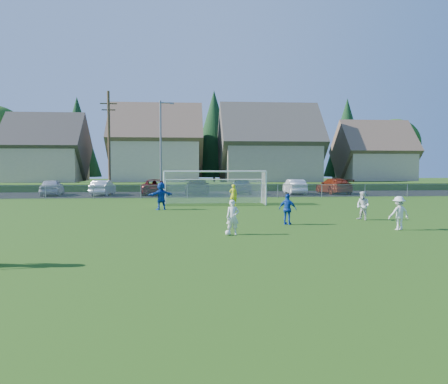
{
  "coord_description": "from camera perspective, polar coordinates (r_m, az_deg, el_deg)",
  "views": [
    {
      "loc": [
        -2.08,
        -16.07,
        2.88
      ],
      "look_at": [
        0.0,
        8.0,
        1.4
      ],
      "focal_mm": 35.0,
      "sensor_mm": 36.0,
      "label": 1
    }
  ],
  "objects": [
    {
      "name": "ground",
      "position": [
        16.46,
        2.42,
        -6.57
      ],
      "size": [
        160.0,
        160.0,
        0.0
      ],
      "primitive_type": "plane",
      "color": "#193D0C",
      "rests_on": "ground"
    },
    {
      "name": "asphalt_lot",
      "position": [
        43.71,
        -2.2,
        -0.27
      ],
      "size": [
        60.0,
        60.0,
        0.0
      ],
      "primitive_type": "plane",
      "color": "black",
      "rests_on": "ground"
    },
    {
      "name": "grass_embankment",
      "position": [
        51.17,
        -2.61,
        0.72
      ],
      "size": [
        70.0,
        6.0,
        0.8
      ],
      "primitive_type": "cube",
      "color": "#1E420F",
      "rests_on": "ground"
    },
    {
      "name": "soccer_ball",
      "position": [
        18.01,
        0.5,
        -5.34
      ],
      "size": [
        0.22,
        0.22,
        0.22
      ],
      "primitive_type": "sphere",
      "color": "white",
      "rests_on": "ground"
    },
    {
      "name": "player_white_a",
      "position": [
        18.12,
        1.15,
        -3.32
      ],
      "size": [
        0.53,
        0.36,
        1.45
      ],
      "primitive_type": "imported",
      "rotation": [
        0.0,
        0.0,
        0.02
      ],
      "color": "silver",
      "rests_on": "ground"
    },
    {
      "name": "player_white_b",
      "position": [
        24.04,
        17.7,
        -1.73
      ],
      "size": [
        0.85,
        0.92,
        1.51
      ],
      "primitive_type": "imported",
      "rotation": [
        0.0,
        0.0,
        -1.06
      ],
      "color": "silver",
      "rests_on": "ground"
    },
    {
      "name": "player_white_c",
      "position": [
        20.95,
        21.88,
        -2.58
      ],
      "size": [
        1.03,
        0.67,
        1.5
      ],
      "primitive_type": "imported",
      "rotation": [
        0.0,
        0.0,
        3.26
      ],
      "color": "silver",
      "rests_on": "ground"
    },
    {
      "name": "player_blue_a",
      "position": [
        21.4,
        8.31,
        -2.24
      ],
      "size": [
        0.94,
        0.77,
        1.5
      ],
      "primitive_type": "imported",
      "rotation": [
        0.0,
        0.0,
        2.6
      ],
      "color": "#1240AB",
      "rests_on": "ground"
    },
    {
      "name": "player_blue_b",
      "position": [
        28.62,
        -8.22,
        -0.5
      ],
      "size": [
        1.74,
        1.16,
        1.79
      ],
      "primitive_type": "imported",
      "rotation": [
        0.0,
        0.0,
        3.56
      ],
      "color": "#1240AB",
      "rests_on": "ground"
    },
    {
      "name": "goalkeeper",
      "position": [
        31.07,
        1.23,
        -0.39
      ],
      "size": [
        0.61,
        0.45,
        1.54
      ],
      "primitive_type": "imported",
      "rotation": [
        0.0,
        0.0,
        3.0
      ],
      "color": "yellow",
      "rests_on": "ground"
    },
    {
      "name": "car_a",
      "position": [
        44.99,
        -21.54,
        0.58
      ],
      "size": [
        2.44,
        4.79,
        1.56
      ],
      "primitive_type": "imported",
      "rotation": [
        0.0,
        0.0,
        3.28
      ],
      "color": "#BABBC3",
      "rests_on": "ground"
    },
    {
      "name": "car_b",
      "position": [
        43.63,
        -15.53,
        0.54
      ],
      "size": [
        1.81,
        4.47,
        1.44
      ],
      "primitive_type": "imported",
      "rotation": [
        0.0,
        0.0,
        3.08
      ],
      "color": "white",
      "rests_on": "ground"
    },
    {
      "name": "car_c",
      "position": [
        43.41,
        -9.06,
        0.66
      ],
      "size": [
        2.88,
        5.62,
        1.52
      ],
      "primitive_type": "imported",
      "rotation": [
        0.0,
        0.0,
        3.21
      ],
      "color": "#500909",
      "rests_on": "ground"
    },
    {
      "name": "car_d",
      "position": [
        42.77,
        -3.48,
        0.7
      ],
      "size": [
        2.67,
        5.61,
        1.58
      ],
      "primitive_type": "imported",
      "rotation": [
        0.0,
        0.0,
        3.06
      ],
      "color": "black",
      "rests_on": "ground"
    },
    {
      "name": "car_e",
      "position": [
        43.91,
        2.27,
        0.78
      ],
      "size": [
        2.02,
        4.72,
        1.59
      ],
      "primitive_type": "imported",
      "rotation": [
        0.0,
        0.0,
        3.11
      ],
      "color": "#111F3C",
      "rests_on": "ground"
    },
    {
      "name": "car_f",
      "position": [
        44.15,
        9.2,
        0.68
      ],
      "size": [
        1.68,
        4.54,
        1.49
      ],
      "primitive_type": "imported",
      "rotation": [
        0.0,
        0.0,
        3.12
      ],
      "color": "white",
      "rests_on": "ground"
    },
    {
      "name": "car_g",
      "position": [
        45.82,
        14.14,
        0.77
      ],
      "size": [
        2.64,
        5.56,
        1.56
      ],
      "primitive_type": "imported",
      "rotation": [
        0.0,
        0.0,
        3.23
      ],
      "color": "maroon",
      "rests_on": "ground"
    },
    {
      "name": "soccer_goal",
      "position": [
        32.21,
        -1.23,
        1.27
      ],
      "size": [
        7.42,
        1.9,
        2.5
      ],
      "color": "white",
      "rests_on": "ground"
    },
    {
      "name": "chainlink_fence",
      "position": [
        38.19,
        -1.81,
        0.12
      ],
      "size": [
        52.06,
        0.06,
        1.2
      ],
      "color": "gray",
      "rests_on": "ground"
    },
    {
      "name": "streetlight",
      "position": [
        42.18,
        -8.2,
        6.13
      ],
      "size": [
        1.38,
        0.18,
        9.0
      ],
      "color": "slate",
      "rests_on": "ground"
    },
    {
      "name": "utility_pole",
      "position": [
        43.76,
        -14.79,
        6.35
      ],
      "size": [
        1.6,
        0.26,
        10.0
      ],
      "color": "#473321",
      "rests_on": "ground"
    },
    {
      "name": "houses_row",
      "position": [
        58.84,
        -0.98,
        7.84
      ],
      "size": [
        53.9,
        11.45,
        13.27
      ],
      "color": "tan",
      "rests_on": "ground"
    },
    {
      "name": "tree_row",
      "position": [
        65.01,
        -2.19,
        7.05
      ],
      "size": [
        65.98,
        12.36,
        13.8
      ],
      "color": "#382616",
      "rests_on": "ground"
    }
  ]
}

